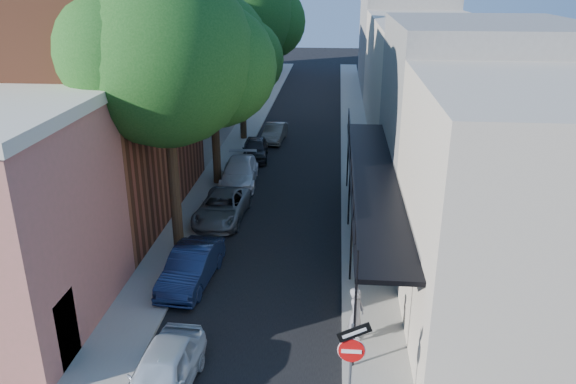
% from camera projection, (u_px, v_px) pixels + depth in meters
% --- Properties ---
extents(road_surface, '(6.00, 64.00, 0.01)m').
position_uv_depth(road_surface, '(301.00, 130.00, 41.87)').
color(road_surface, black).
rests_on(road_surface, ground).
extents(sidewalk_left, '(2.00, 64.00, 0.12)m').
position_uv_depth(sidewalk_left, '(248.00, 128.00, 42.17)').
color(sidewalk_left, gray).
rests_on(sidewalk_left, ground).
extents(sidewalk_right, '(2.00, 64.00, 0.12)m').
position_uv_depth(sidewalk_right, '(354.00, 130.00, 41.53)').
color(sidewalk_right, gray).
rests_on(sidewalk_right, ground).
extents(buildings_left, '(10.10, 59.10, 12.00)m').
position_uv_depth(buildings_left, '(169.00, 63.00, 39.68)').
color(buildings_left, '#BB695F').
rests_on(buildings_left, ground).
extents(buildings_right, '(9.80, 55.00, 10.00)m').
position_uv_depth(buildings_right, '(429.00, 73.00, 39.07)').
color(buildings_right, '#BAAD9A').
rests_on(buildings_right, ground).
extents(sign_post, '(0.89, 0.17, 2.99)m').
position_uv_depth(sign_post, '(352.00, 354.00, 13.93)').
color(sign_post, '#595B60').
rests_on(sign_post, ground).
extents(oak_near, '(7.48, 6.80, 11.42)m').
position_uv_depth(oak_near, '(178.00, 59.00, 20.96)').
color(oak_near, '#312013').
rests_on(oak_near, ground).
extents(oak_mid, '(6.60, 6.00, 10.20)m').
position_uv_depth(oak_mid, '(220.00, 54.00, 28.66)').
color(oak_mid, '#312013').
rests_on(oak_mid, ground).
extents(oak_far, '(7.70, 7.00, 11.90)m').
position_uv_depth(oak_far, '(248.00, 17.00, 36.61)').
color(oak_far, '#312013').
rests_on(oak_far, ground).
extents(parked_car_a, '(1.83, 4.08, 1.36)m').
position_uv_depth(parked_car_a, '(163.00, 373.00, 15.31)').
color(parked_car_a, silver).
rests_on(parked_car_a, ground).
extents(parked_car_b, '(1.82, 4.27, 1.37)m').
position_uv_depth(parked_car_b, '(191.00, 267.00, 20.87)').
color(parked_car_b, '#142040').
rests_on(parked_car_b, ground).
extents(parked_car_c, '(2.28, 4.63, 1.26)m').
position_uv_depth(parked_car_c, '(222.00, 207.00, 26.31)').
color(parked_car_c, slate).
rests_on(parked_car_c, ground).
extents(parked_car_d, '(2.20, 4.78, 1.35)m').
position_uv_depth(parked_car_d, '(239.00, 172.00, 30.85)').
color(parked_car_d, white).
rests_on(parked_car_d, ground).
extents(parked_car_e, '(1.91, 3.96, 1.30)m').
position_uv_depth(parked_car_e, '(255.00, 149.00, 35.06)').
color(parked_car_e, black).
rests_on(parked_car_e, ground).
extents(parked_car_f, '(1.53, 3.76, 1.21)m').
position_uv_depth(parked_car_f, '(275.00, 133.00, 38.78)').
color(parked_car_f, '#635F54').
rests_on(parked_car_f, ground).
extents(pedestrian, '(0.67, 0.80, 1.87)m').
position_uv_depth(pedestrian, '(356.00, 315.00, 17.25)').
color(pedestrian, gray).
rests_on(pedestrian, sidewalk_right).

